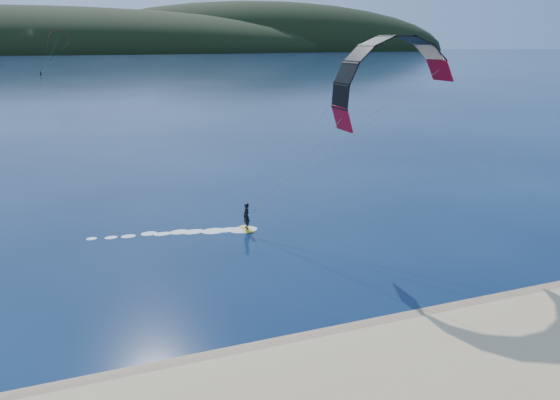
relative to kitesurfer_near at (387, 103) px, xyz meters
name	(u,v)px	position (x,y,z in m)	size (l,w,h in m)	color
wet_sand	(292,352)	(-11.40, -12.13, -8.68)	(220.00, 2.50, 0.10)	#85694D
headland	(82,52)	(-10.77, 728.65, -8.73)	(1200.00, 310.00, 140.00)	black
kitesurfer_near	(387,103)	(0.00, 0.00, 0.00)	(24.23, 6.26, 13.32)	gold
kitesurfer_far	(58,40)	(-24.35, 190.68, 4.44)	(12.38, 5.86, 16.47)	gold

